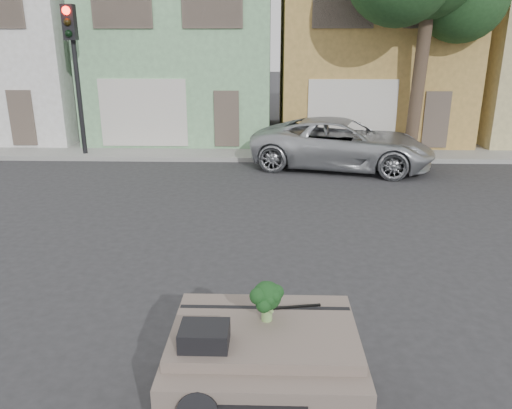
{
  "coord_description": "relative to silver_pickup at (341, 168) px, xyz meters",
  "views": [
    {
      "loc": [
        0.04,
        -7.54,
        3.96
      ],
      "look_at": [
        -0.19,
        0.5,
        1.3
      ],
      "focal_mm": 35.0,
      "sensor_mm": 36.0,
      "label": 1
    }
  ],
  "objects": [
    {
      "name": "instrument_hump",
      "position": [
        -2.93,
        -11.67,
        1.22
      ],
      "size": [
        0.48,
        0.38,
        0.2
      ],
      "primitive_type": "cube",
      "color": "black",
      "rests_on": "car_dashboard"
    },
    {
      "name": "wiper_arm",
      "position": [
        -2.07,
        -10.94,
        1.13
      ],
      "size": [
        0.69,
        0.15,
        0.02
      ],
      "primitive_type": "cube",
      "rotation": [
        0.0,
        0.0,
        0.17
      ],
      "color": "black",
      "rests_on": "car_dashboard"
    },
    {
      "name": "ground_plane",
      "position": [
        -2.35,
        -8.32,
        0.0
      ],
      "size": [
        120.0,
        120.0,
        0.0
      ],
      "primitive_type": "plane",
      "color": "#303033",
      "rests_on": "ground"
    },
    {
      "name": "car_dashboard",
      "position": [
        -2.35,
        -11.32,
        0.56
      ],
      "size": [
        2.0,
        1.8,
        1.12
      ],
      "primitive_type": "cube",
      "color": "#6F6057",
      "rests_on": "ground"
    },
    {
      "name": "townhouse_mint",
      "position": [
        -5.85,
        6.18,
        3.77
      ],
      "size": [
        7.2,
        8.2,
        7.55
      ],
      "primitive_type": "cube",
      "color": "#82B785",
      "rests_on": "ground"
    },
    {
      "name": "tree_near",
      "position": [
        2.65,
        1.48,
        4.25
      ],
      "size": [
        4.4,
        4.0,
        8.5
      ],
      "primitive_type": "cube",
      "color": "#1E3F1E",
      "rests_on": "ground"
    },
    {
      "name": "townhouse_white",
      "position": [
        -13.35,
        6.18,
        3.77
      ],
      "size": [
        7.2,
        8.2,
        7.55
      ],
      "primitive_type": "cube",
      "color": "white",
      "rests_on": "ground"
    },
    {
      "name": "silver_pickup",
      "position": [
        0.0,
        0.0,
        0.0
      ],
      "size": [
        6.19,
        3.91,
        1.59
      ],
      "primitive_type": "imported",
      "rotation": [
        0.0,
        0.0,
        1.33
      ],
      "color": "#B1B4BA",
      "rests_on": "ground"
    },
    {
      "name": "traffic_signal",
      "position": [
        -8.85,
        1.18,
        2.55
      ],
      "size": [
        0.4,
        0.4,
        5.1
      ],
      "primitive_type": "cube",
      "color": "black",
      "rests_on": "ground"
    },
    {
      "name": "broccoli",
      "position": [
        -2.32,
        -11.2,
        1.35
      ],
      "size": [
        0.4,
        0.4,
        0.46
      ],
      "primitive_type": "cube",
      "rotation": [
        0.0,
        0.0,
        0.06
      ],
      "color": "#123314",
      "rests_on": "car_dashboard"
    },
    {
      "name": "sidewalk",
      "position": [
        -2.35,
        2.18,
        0.07
      ],
      "size": [
        40.0,
        3.0,
        0.15
      ],
      "primitive_type": "cube",
      "color": "gray",
      "rests_on": "ground"
    },
    {
      "name": "townhouse_tan",
      "position": [
        1.65,
        6.18,
        3.77
      ],
      "size": [
        7.2,
        8.2,
        7.55
      ],
      "primitive_type": "cube",
      "color": "#B48E48",
      "rests_on": "ground"
    }
  ]
}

